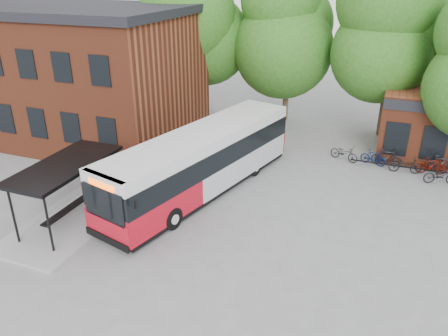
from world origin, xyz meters
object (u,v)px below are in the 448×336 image
(bicycle_5, at_px, (431,166))
(bicycle_7, at_px, (440,164))
(bicycle_4, at_px, (405,165))
(bus_shelter, at_px, (69,193))
(city_bus, at_px, (202,162))
(bicycle_3, at_px, (387,157))
(bicycle_0, at_px, (344,153))
(bicycle_6, at_px, (441,175))
(bicycle_1, at_px, (373,157))

(bicycle_5, bearing_deg, bicycle_7, -57.90)
(bicycle_4, bearing_deg, bus_shelter, 122.19)
(city_bus, relative_size, bicycle_3, 7.37)
(bicycle_0, bearing_deg, bicycle_4, -77.31)
(bus_shelter, distance_m, bicycle_6, 18.98)
(bus_shelter, xyz_separation_m, bicycle_4, (14.17, 11.00, -0.99))
(bicycle_3, bearing_deg, bus_shelter, 129.80)
(bicycle_0, height_order, bicycle_7, bicycle_7)
(city_bus, relative_size, bicycle_4, 7.35)
(bicycle_1, bearing_deg, bicycle_3, -61.33)
(bicycle_0, distance_m, bicycle_5, 4.82)
(bicycle_0, xyz_separation_m, bicycle_5, (4.81, -0.24, 0.03))
(bicycle_1, height_order, bicycle_7, bicycle_7)
(city_bus, bearing_deg, bus_shelter, -117.14)
(bicycle_4, distance_m, bicycle_5, 1.42)
(bicycle_7, bearing_deg, bicycle_0, 83.34)
(bicycle_6, height_order, bicycle_7, bicycle_7)
(bicycle_0, distance_m, bicycle_4, 3.49)
(bicycle_3, distance_m, bicycle_6, 3.17)
(bus_shelter, bearing_deg, bicycle_5, 36.13)
(bicycle_5, distance_m, bicycle_6, 1.20)
(bicycle_1, xyz_separation_m, bicycle_6, (3.56, -1.30, 0.01))
(bicycle_4, bearing_deg, bicycle_1, 67.83)
(bicycle_3, height_order, bicycle_7, bicycle_7)
(bicycle_1, distance_m, bicycle_4, 1.84)
(city_bus, height_order, bicycle_4, city_bus)
(bicycle_0, xyz_separation_m, bicycle_4, (3.44, -0.59, -0.02))
(bicycle_4, bearing_deg, bicycle_5, -81.51)
(bus_shelter, bearing_deg, city_bus, 48.11)
(bicycle_1, relative_size, bicycle_3, 0.88)
(city_bus, relative_size, bicycle_6, 7.17)
(bicycle_0, bearing_deg, bicycle_5, -70.48)
(bicycle_6, bearing_deg, bicycle_3, 47.02)
(bus_shelter, bearing_deg, bicycle_4, 37.83)
(bicycle_0, relative_size, bicycle_4, 1.03)
(bus_shelter, height_order, city_bus, city_bus)
(bus_shelter, relative_size, bicycle_4, 4.03)
(bicycle_1, distance_m, bicycle_6, 3.79)
(bicycle_1, bearing_deg, bicycle_5, -75.75)
(bicycle_7, bearing_deg, bicycle_6, 169.65)
(bus_shelter, relative_size, bicycle_0, 3.90)
(bicycle_1, height_order, bicycle_5, bicycle_5)
(bicycle_5, relative_size, bicycle_7, 0.96)
(bicycle_5, xyz_separation_m, bicycle_6, (0.42, -1.12, -0.03))
(bicycle_0, relative_size, bicycle_1, 1.17)
(bus_shelter, distance_m, bicycle_1, 16.96)
(bicycle_1, xyz_separation_m, bicycle_7, (3.61, 0.22, 0.06))
(bus_shelter, bearing_deg, bicycle_7, 36.24)
(bicycle_5, bearing_deg, bicycle_1, 79.12)
(bus_shelter, height_order, bicycle_4, bus_shelter)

